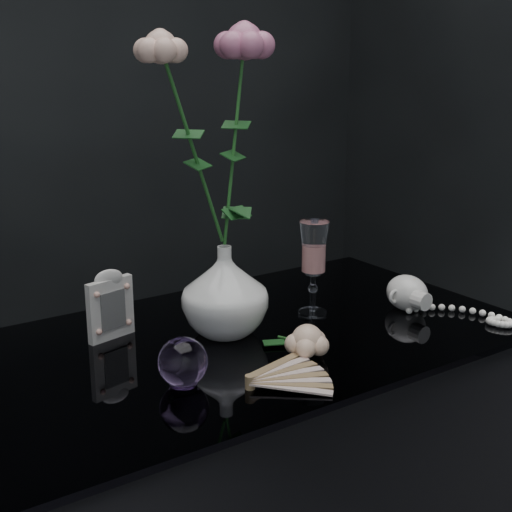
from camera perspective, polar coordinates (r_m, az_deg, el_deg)
vase at (r=1.28m, az=-2.51°, el=-2.79°), size 0.18×0.18×0.16m
wine_glass at (r=1.38m, az=4.61°, el=-1.01°), size 0.07×0.07×0.19m
picture_frame at (r=1.29m, az=-11.59°, el=-3.79°), size 0.11×0.09×0.13m
paperweight at (r=1.10m, az=-5.87°, el=-8.43°), size 0.09×0.09×0.08m
paper_fan at (r=1.10m, az=-0.49°, el=-9.95°), size 0.30×0.27×0.03m
loose_rose at (r=1.21m, az=4.12°, el=-6.77°), size 0.15×0.18×0.06m
pearl_jar at (r=1.45m, az=12.00°, el=-2.78°), size 0.26×0.27×0.07m
roses at (r=1.21m, az=-3.34°, el=10.26°), size 0.26×0.13×0.43m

